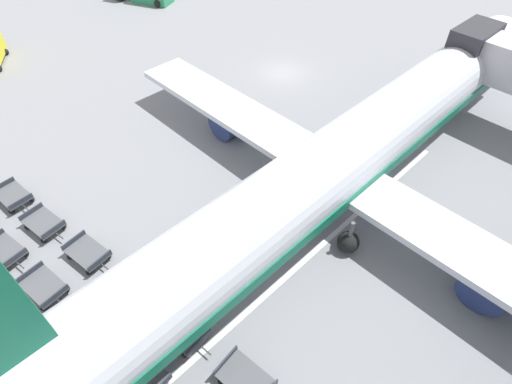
{
  "coord_description": "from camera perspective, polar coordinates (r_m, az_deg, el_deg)",
  "views": [
    {
      "loc": [
        22.86,
        -26.17,
        19.06
      ],
      "look_at": [
        10.96,
        -14.42,
        2.05
      ],
      "focal_mm": 28.0,
      "sensor_mm": 36.0,
      "label": 1
    }
  ],
  "objects": [
    {
      "name": "baggage_dolly_row_mid_a_col_c",
      "position": [
        24.45,
        -28.03,
        -11.86
      ],
      "size": [
        3.23,
        1.92,
        0.92
      ],
      "color": "#515459",
      "rests_on": "ground_plane"
    },
    {
      "name": "baggage_dolly_row_mid_a_col_e",
      "position": [
        20.44,
        -16.07,
        -23.72
      ],
      "size": [
        3.23,
        1.9,
        0.92
      ],
      "color": "#515459",
      "rests_on": "ground_plane"
    },
    {
      "name": "stand_guidance_stripe",
      "position": [
        21.76,
        0.09,
        -15.62
      ],
      "size": [
        0.37,
        35.7,
        0.01
      ],
      "color": "white",
      "rests_on": "ground_plane"
    },
    {
      "name": "baggage_dolly_row_mid_a_col_d",
      "position": [
        22.14,
        -22.86,
        -17.74
      ],
      "size": [
        3.25,
        2.04,
        0.92
      ],
      "color": "#515459",
      "rests_on": "ground_plane"
    },
    {
      "name": "airplane",
      "position": [
        25.18,
        13.15,
        5.26
      ],
      "size": [
        36.82,
        46.44,
        12.82
      ],
      "color": "silver",
      "rests_on": "ground_plane"
    },
    {
      "name": "ground_plane",
      "position": [
        39.63,
        3.87,
        16.64
      ],
      "size": [
        500.0,
        500.0,
        0.0
      ],
      "primitive_type": "plane",
      "color": "gray"
    },
    {
      "name": "baggage_dolly_row_mid_b_col_c",
      "position": [
        24.83,
        -22.9,
        -8.04
      ],
      "size": [
        3.24,
        1.94,
        0.92
      ],
      "color": "#515459",
      "rests_on": "ground_plane"
    },
    {
      "name": "baggage_dolly_row_mid_b_col_b",
      "position": [
        27.48,
        -28.06,
        -3.97
      ],
      "size": [
        3.24,
        1.94,
        0.92
      ],
      "color": "#515459",
      "rests_on": "ground_plane"
    },
    {
      "name": "baggage_dolly_row_near_col_d",
      "position": [
        22.13,
        -28.51,
        -21.5
      ],
      "size": [
        3.24,
        1.97,
        0.92
      ],
      "color": "#515459",
      "rests_on": "ground_plane"
    },
    {
      "name": "baggage_dolly_row_mid_b_col_e",
      "position": [
        20.89,
        -10.47,
        -18.8
      ],
      "size": [
        3.22,
        1.87,
        0.92
      ],
      "color": "#515459",
      "rests_on": "ground_plane"
    },
    {
      "name": "baggage_dolly_row_mid_b_col_f",
      "position": [
        19.7,
        -1.51,
        -25.2
      ],
      "size": [
        3.22,
        1.87,
        0.92
      ],
      "color": "#515459",
      "rests_on": "ground_plane"
    },
    {
      "name": "baggage_dolly_row_mid_b_col_d",
      "position": [
        22.55,
        -17.31,
        -13.33
      ],
      "size": [
        3.22,
        1.88,
        0.92
      ],
      "color": "#515459",
      "rests_on": "ground_plane"
    },
    {
      "name": "baggage_dolly_row_mid_b_col_a",
      "position": [
        30.23,
        -31.36,
        -0.5
      ],
      "size": [
        3.22,
        1.86,
        0.92
      ],
      "color": "#515459",
      "rests_on": "ground_plane"
    },
    {
      "name": "baggage_dolly_row_mid_a_col_b",
      "position": [
        27.11,
        -32.3,
        -7.17
      ],
      "size": [
        3.24,
        1.97,
        0.92
      ],
      "color": "#515459",
      "rests_on": "ground_plane"
    }
  ]
}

